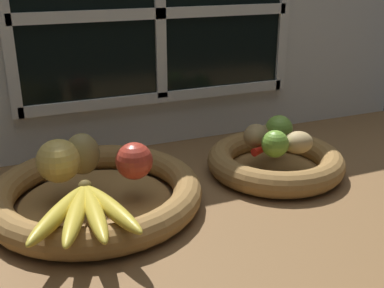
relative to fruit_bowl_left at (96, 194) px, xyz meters
The scene contains 14 objects.
ground_plane 22.00cm from the fruit_bowl_left, ahead, with size 140.00×90.00×3.00cm, color brown.
back_wall 42.54cm from the fruit_bowl_left, 51.11° to the left, with size 140.00×4.60×55.00cm.
fruit_bowl_left is the anchor object (origin of this frame).
fruit_bowl_right 37.76cm from the fruit_bowl_left, ahead, with size 28.47×28.47×5.22cm.
apple_red_right 9.46cm from the fruit_bowl_left, 17.41° to the right, with size 6.70×6.70×6.70cm, color #B73828.
apple_golden_left 8.91cm from the fruit_bowl_left, 162.40° to the left, with size 7.73×7.73×7.73cm, color #DBB756.
pear_brown 7.55cm from the fruit_bowl_left, 110.50° to the left, with size 6.26×5.76×7.76cm, color olive.
banana_bunch_front 14.44cm from the fruit_bowl_left, 106.98° to the right, with size 17.33×19.37×2.67cm.
potato_back 40.16cm from the fruit_bowl_left, ahead, with size 6.06×4.74×4.10cm, color tan.
potato_oblong 34.87cm from the fruit_bowl_left, ahead, with size 6.14×5.09×5.00cm, color #A38451.
potato_small 41.21cm from the fruit_bowl_left, ahead, with size 6.14×5.13×4.50cm, color tan.
lime_near 35.94cm from the fruit_bowl_left, ahead, with size 5.48×5.48×5.48cm, color #6B9E33.
lime_far 41.18cm from the fruit_bowl_left, ahead, with size 5.88×5.88×5.88cm, color #7AAD3D.
chili_pepper 36.57cm from the fruit_bowl_left, ahead, with size 1.70×1.70×10.30cm, color red.
Camera 1 is at (-34.62, -73.52, 41.42)cm, focal length 43.99 mm.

